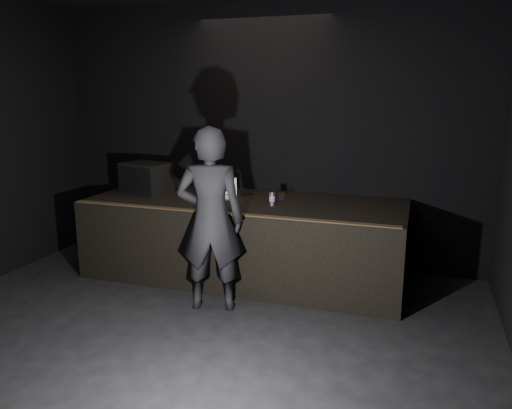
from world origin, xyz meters
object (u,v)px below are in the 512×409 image
object	(u,v)px
stage_riser	(245,238)
stage_monitor	(146,178)
person	(210,220)
laptop	(224,193)
beer_can	(272,199)

from	to	relation	value
stage_riser	stage_monitor	bearing A→B (deg)	178.62
stage_riser	person	bearing A→B (deg)	-90.98
laptop	beer_can	xyz separation A→B (m)	(0.73, -0.24, 0.02)
stage_monitor	beer_can	distance (m)	1.85
stage_monitor	laptop	xyz separation A→B (m)	(1.11, 0.05, -0.14)
stage_monitor	laptop	size ratio (longest dim) A/B	1.59
stage_monitor	laptop	bearing A→B (deg)	16.30
stage_monitor	person	size ratio (longest dim) A/B	0.35
person	laptop	bearing A→B (deg)	-90.44
laptop	person	bearing A→B (deg)	-98.37
laptop	stage_monitor	bearing A→B (deg)	159.27
person	stage_monitor	bearing A→B (deg)	-52.65
laptop	person	world-z (taller)	person
stage_riser	laptop	xyz separation A→B (m)	(-0.32, 0.08, 0.56)
beer_can	person	bearing A→B (deg)	-115.89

